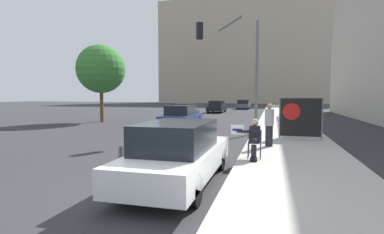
{
  "coord_description": "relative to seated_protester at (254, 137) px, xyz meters",
  "views": [
    {
      "loc": [
        2.44,
        -6.18,
        2.14
      ],
      "look_at": [
        -0.74,
        5.66,
        1.25
      ],
      "focal_mm": 28.0,
      "sensor_mm": 36.0,
      "label": 1
    }
  ],
  "objects": [
    {
      "name": "building_backdrop_far",
      "position": [
        -3.91,
        74.2,
        12.9
      ],
      "size": [
        52.0,
        12.0,
        27.49
      ],
      "color": "tan",
      "rests_on": "ground_plane"
    },
    {
      "name": "traffic_light_pole",
      "position": [
        -1.37,
        6.79,
        3.38
      ],
      "size": [
        3.11,
        2.88,
        5.98
      ],
      "color": "slate",
      "rests_on": "sidewalk_curb"
    },
    {
      "name": "sidewalk_curb",
      "position": [
        1.3,
        11.81,
        -0.76
      ],
      "size": [
        3.56,
        90.0,
        0.17
      ],
      "primitive_type": "cube",
      "color": "#B7B2A8",
      "rests_on": "ground_plane"
    },
    {
      "name": "protest_banner",
      "position": [
        1.76,
        4.93,
        0.3
      ],
      "size": [
        1.88,
        0.06,
        1.83
      ],
      "color": "slate",
      "rests_on": "sidewalk_curb"
    },
    {
      "name": "car_on_road_distant",
      "position": [
        -6.06,
        26.8,
        -0.11
      ],
      "size": [
        1.81,
        4.47,
        1.47
      ],
      "color": "black",
      "rests_on": "ground_plane"
    },
    {
      "name": "ground_plane",
      "position": [
        -1.91,
        -3.19,
        -0.85
      ],
      "size": [
        160.0,
        160.0,
        0.0
      ],
      "primitive_type": "plane",
      "color": "#303033"
    },
    {
      "name": "car_on_road_midblock",
      "position": [
        -7.25,
        16.74,
        -0.15
      ],
      "size": [
        1.85,
        4.35,
        1.38
      ],
      "color": "#565B60",
      "rests_on": "ground_plane"
    },
    {
      "name": "seated_protester",
      "position": [
        0.0,
        0.0,
        0.0
      ],
      "size": [
        0.93,
        0.77,
        1.24
      ],
      "rotation": [
        0.0,
        0.0,
        -0.02
      ],
      "color": "#474C56",
      "rests_on": "sidewalk_curb"
    },
    {
      "name": "jogger_on_sidewalk",
      "position": [
        0.43,
        2.44,
        0.17
      ],
      "size": [
        0.34,
        0.34,
        1.65
      ],
      "rotation": [
        0.0,
        0.0,
        2.69
      ],
      "color": "black",
      "rests_on": "sidewalk_curb"
    },
    {
      "name": "parked_car_curbside",
      "position": [
        -1.65,
        -2.52,
        -0.1
      ],
      "size": [
        1.72,
        4.73,
        1.51
      ],
      "color": "white",
      "rests_on": "ground_plane"
    },
    {
      "name": "street_tree_near_curb",
      "position": [
        -12.68,
        11.88,
        3.37
      ],
      "size": [
        3.84,
        3.84,
        6.15
      ],
      "color": "brown",
      "rests_on": "ground_plane"
    },
    {
      "name": "car_on_road_far_lane",
      "position": [
        -3.79,
        37.28,
        -0.13
      ],
      "size": [
        1.87,
        4.74,
        1.44
      ],
      "color": "#565B60",
      "rests_on": "ground_plane"
    },
    {
      "name": "car_on_road_nearest",
      "position": [
        -5.53,
        10.36,
        -0.12
      ],
      "size": [
        1.88,
        4.72,
        1.44
      ],
      "color": "navy",
      "rests_on": "ground_plane"
    }
  ]
}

